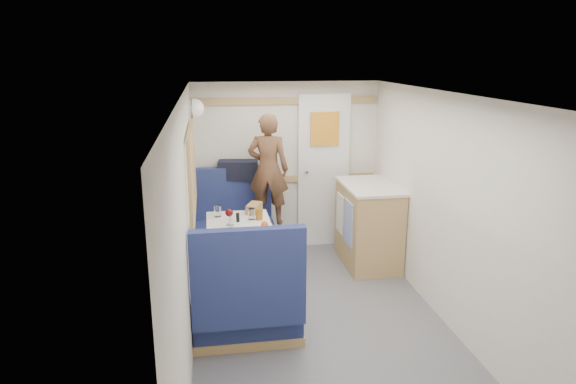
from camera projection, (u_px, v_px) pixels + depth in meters
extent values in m
plane|color=#515156|center=(328.00, 341.00, 4.25)|extent=(4.50, 4.50, 0.00)
plane|color=silver|center=(333.00, 97.00, 3.73)|extent=(4.50, 4.50, 0.00)
cube|color=silver|center=(286.00, 167.00, 6.14)|extent=(2.20, 0.02, 2.00)
cube|color=silver|center=(187.00, 235.00, 3.83)|extent=(0.02, 4.50, 2.00)
cube|color=silver|center=(462.00, 220.00, 4.16)|extent=(0.02, 4.50, 2.00)
cube|color=#9F7E47|center=(287.00, 179.00, 6.16)|extent=(2.15, 0.02, 0.08)
cube|color=#9F7E47|center=(286.00, 101.00, 5.91)|extent=(2.15, 0.02, 0.08)
cube|color=#B5BB9F|center=(191.00, 172.00, 4.72)|extent=(0.04, 1.30, 0.72)
cube|color=white|center=(323.00, 171.00, 6.19)|extent=(0.62, 0.04, 1.86)
cube|color=yellow|center=(325.00, 129.00, 6.03)|extent=(0.34, 0.03, 0.40)
cylinder|color=silver|center=(306.00, 171.00, 6.11)|extent=(0.04, 0.10, 0.04)
cube|color=white|center=(239.00, 227.00, 4.93)|extent=(0.62, 0.92, 0.04)
cylinder|color=silver|center=(240.00, 260.00, 5.02)|extent=(0.08, 0.08, 0.66)
cylinder|color=silver|center=(241.00, 292.00, 5.10)|extent=(0.36, 0.36, 0.03)
cube|color=navy|center=(236.00, 244.00, 5.81)|extent=(0.88, 0.50, 0.45)
cube|color=navy|center=(233.00, 201.00, 5.97)|extent=(0.88, 0.10, 0.80)
cube|color=#9F7E47|center=(236.00, 259.00, 5.86)|extent=(0.90, 0.52, 0.08)
cube|color=navy|center=(247.00, 311.00, 4.29)|extent=(0.88, 0.50, 0.45)
cube|color=navy|center=(249.00, 278.00, 3.91)|extent=(0.88, 0.10, 0.80)
cube|color=#9F7E47|center=(247.00, 331.00, 4.33)|extent=(0.90, 0.52, 0.08)
cube|color=#9F7E47|center=(233.00, 181.00, 5.95)|extent=(0.90, 0.14, 0.04)
sphere|color=white|center=(195.00, 108.00, 5.40)|extent=(0.20, 0.20, 0.20)
cube|color=#9F7E47|center=(368.00, 225.00, 5.74)|extent=(0.54, 0.90, 0.90)
cube|color=silver|center=(370.00, 186.00, 5.62)|extent=(0.56, 0.92, 0.03)
cube|color=#5972B2|center=(348.00, 223.00, 5.50)|extent=(0.01, 0.30, 0.48)
cube|color=silver|center=(340.00, 213.00, 5.84)|extent=(0.01, 0.28, 0.44)
imported|color=brown|center=(268.00, 169.00, 5.67)|extent=(0.51, 0.40, 1.24)
cube|color=black|center=(238.00, 170.00, 5.92)|extent=(0.48, 0.28, 0.22)
cube|color=white|center=(264.00, 235.00, 4.61)|extent=(0.29, 0.36, 0.02)
sphere|color=#EF570A|center=(265.00, 225.00, 4.76)|extent=(0.07, 0.07, 0.07)
cube|color=#F1E08B|center=(257.00, 230.00, 4.68)|extent=(0.11, 0.09, 0.03)
cylinder|color=white|center=(230.00, 225.00, 4.89)|extent=(0.06, 0.06, 0.01)
cylinder|color=white|center=(229.00, 220.00, 4.87)|extent=(0.01, 0.01, 0.10)
sphere|color=#490709|center=(229.00, 213.00, 4.86)|extent=(0.08, 0.08, 0.08)
cylinder|color=white|center=(230.00, 231.00, 4.57)|extent=(0.07, 0.07, 0.11)
cylinder|color=silver|center=(218.00, 211.00, 5.15)|extent=(0.07, 0.07, 0.11)
cylinder|color=white|center=(251.00, 214.00, 5.07)|extent=(0.07, 0.07, 0.11)
cylinder|color=#955B15|center=(259.00, 214.00, 5.06)|extent=(0.07, 0.07, 0.11)
cylinder|color=black|center=(238.00, 217.00, 4.99)|extent=(0.03, 0.03, 0.09)
cylinder|color=white|center=(231.00, 218.00, 4.97)|extent=(0.03, 0.03, 0.08)
cube|color=brown|center=(254.00, 208.00, 5.29)|extent=(0.19, 0.25, 0.09)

